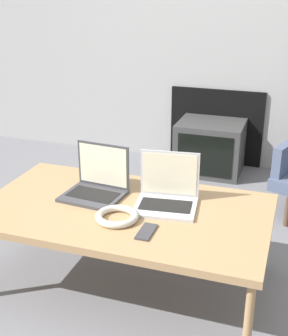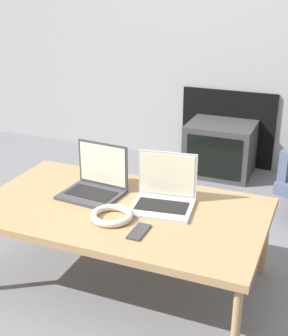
{
  "view_description": "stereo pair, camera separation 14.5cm",
  "coord_description": "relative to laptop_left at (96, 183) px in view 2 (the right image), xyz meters",
  "views": [
    {
      "loc": [
        0.75,
        -1.65,
        1.46
      ],
      "look_at": [
        0.0,
        0.54,
        0.53
      ],
      "focal_mm": 50.0,
      "sensor_mm": 36.0,
      "label": 1
    },
    {
      "loc": [
        0.88,
        -1.6,
        1.46
      ],
      "look_at": [
        0.0,
        0.54,
        0.53
      ],
      "focal_mm": 50.0,
      "sensor_mm": 36.0,
      "label": 2
    }
  ],
  "objects": [
    {
      "name": "table",
      "position": [
        0.19,
        -0.1,
        -0.08
      ],
      "size": [
        1.4,
        0.79,
        0.43
      ],
      "color": "#9E7A51",
      "rests_on": "ground_plane"
    },
    {
      "name": "ground_plane",
      "position": [
        0.19,
        -0.34,
        -0.49
      ],
      "size": [
        14.0,
        14.0,
        0.0
      ],
      "primitive_type": "plane",
      "color": "slate"
    },
    {
      "name": "phone",
      "position": [
        0.37,
        -0.29,
        -0.05
      ],
      "size": [
        0.06,
        0.15,
        0.01
      ],
      "color": "#333338",
      "rests_on": "table"
    },
    {
      "name": "laptop_right",
      "position": [
        0.37,
        -0.0,
        0.0
      ],
      "size": [
        0.32,
        0.28,
        0.25
      ],
      "rotation": [
        0.0,
        0.0,
        0.13
      ],
      "color": "#B2B2B7",
      "rests_on": "table"
    },
    {
      "name": "tv",
      "position": [
        0.29,
        1.54,
        -0.28
      ],
      "size": [
        0.52,
        0.43,
        0.41
      ],
      "color": "#383838",
      "rests_on": "ground_plane"
    },
    {
      "name": "wall_back",
      "position": [
        0.19,
        1.8,
        0.8
      ],
      "size": [
        7.0,
        0.08,
        2.6
      ],
      "color": "#999999",
      "rests_on": "ground_plane"
    },
    {
      "name": "laptop_left",
      "position": [
        0.0,
        0.0,
        0.0
      ],
      "size": [
        0.31,
        0.27,
        0.25
      ],
      "rotation": [
        0.0,
        0.0,
        -0.09
      ],
      "color": "#38383D",
      "rests_on": "table"
    },
    {
      "name": "headphones",
      "position": [
        0.2,
        -0.23,
        -0.04
      ],
      "size": [
        0.2,
        0.2,
        0.03
      ],
      "color": "beige",
      "rests_on": "table"
    }
  ]
}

